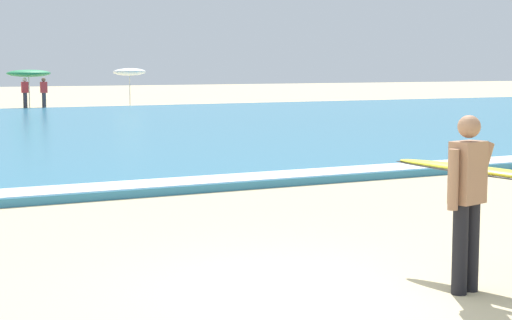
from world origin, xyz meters
name	(u,v)px	position (x,y,z in m)	size (l,w,h in m)	color
ground_plane	(305,291)	(0.00, 0.00, 0.00)	(160.00, 160.00, 0.00)	beige
surf_foam	(99,187)	(0.00, 6.88, 0.15)	(120.00, 1.00, 0.01)	white
surfer_with_board	(483,185)	(1.61, -0.70, 1.03)	(1.25, 2.61, 1.73)	black
beach_umbrella_3	(29,73)	(5.13, 35.80, 1.78)	(2.15, 2.15, 1.97)	beige
beach_umbrella_4	(129,72)	(10.56, 36.32, 1.82)	(1.74, 1.75, 2.05)	beige
beachgoer_near_row_left	(25,93)	(4.75, 34.98, 0.84)	(0.32, 0.20, 1.58)	#383842
beachgoer_near_row_right	(44,93)	(5.58, 34.60, 0.84)	(0.32, 0.20, 1.58)	#383842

